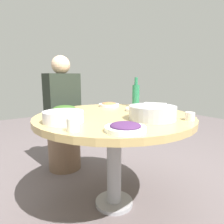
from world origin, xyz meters
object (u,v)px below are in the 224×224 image
dish_stirfry (138,109)px  diner_left (62,99)px  dish_greens (64,109)px  tea_cup_near (190,116)px  stool_for_diner_left (64,148)px  dish_tofu_braise (109,104)px  dish_eggplant (125,127)px  green_bottle (136,95)px  rice_bowl (152,112)px  round_dining_table (114,127)px  soup_bowl (63,117)px  tea_cup_far (73,125)px

dish_stirfry → diner_left: size_ratio=0.27×
dish_greens → tea_cup_near: same height
stool_for_diner_left → dish_greens: bearing=-110.5°
dish_greens → dish_tofu_braise: 0.47m
dish_greens → stool_for_diner_left: size_ratio=0.51×
tea_cup_near → dish_eggplant: bearing=175.5°
green_bottle → diner_left: (-0.47, 0.62, -0.06)m
dish_tofu_braise → green_bottle: 0.27m
rice_bowl → dish_greens: 0.70m
round_dining_table → dish_stirfry: 0.28m
green_bottle → diner_left: 0.78m
rice_bowl → stool_for_diner_left: size_ratio=0.68×
tea_cup_near → diner_left: size_ratio=0.08×
rice_bowl → soup_bowl: size_ratio=1.13×
tea_cup_near → stool_for_diner_left: bearing=105.1°
dish_greens → soup_bowl: bearing=-113.4°
tea_cup_near → stool_for_diner_left: size_ratio=0.14×
dish_tofu_braise → green_bottle: (0.20, -0.15, 0.09)m
dish_eggplant → dish_stirfry: (0.48, 0.42, -0.00)m
dish_eggplant → tea_cup_near: size_ratio=3.55×
dish_greens → green_bottle: bearing=-8.5°
rice_bowl → stool_for_diner_left: bearing=98.8°
soup_bowl → dish_greens: bearing=66.6°
dish_stirfry → green_bottle: green_bottle is taller
soup_bowl → stool_for_diner_left: 1.06m
dish_greens → tea_cup_far: bearing=-108.4°
tea_cup_near → round_dining_table: bearing=123.3°
dish_tofu_braise → tea_cup_far: size_ratio=2.73×
stool_for_diner_left → diner_left: bearing=90.0°
soup_bowl → tea_cup_far: size_ratio=3.90×
rice_bowl → dish_tofu_braise: rice_bowl is taller
dish_eggplant → tea_cup_far: bearing=144.8°
round_dining_table → dish_greens: bearing=128.2°
dish_stirfry → tea_cup_far: size_ratio=2.91×
round_dining_table → dish_eggplant: 0.46m
dish_stirfry → soup_bowl: bearing=-176.7°
dish_tofu_braise → diner_left: 0.54m
round_dining_table → tea_cup_near: tea_cup_near is taller
dish_eggplant → stool_for_diner_left: size_ratio=0.48×
dish_eggplant → green_bottle: green_bottle is taller
diner_left → soup_bowl: bearing=-111.6°
soup_bowl → dish_greens: size_ratio=1.19×
round_dining_table → dish_tofu_braise: size_ratio=6.01×
dish_tofu_braise → tea_cup_far: bearing=-136.8°
tea_cup_far → diner_left: diner_left is taller
rice_bowl → tea_cup_far: 0.55m
round_dining_table → stool_for_diner_left: 0.94m
dish_stirfry → diner_left: bearing=111.4°
rice_bowl → diner_left: (-0.17, 1.11, -0.00)m
dish_stirfry → dish_greens: size_ratio=0.88×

